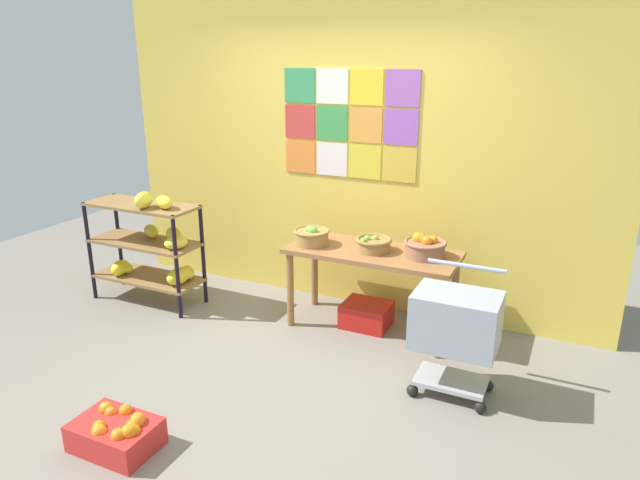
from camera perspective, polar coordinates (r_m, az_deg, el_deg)
The scene contains 10 objects.
ground at distance 4.20m, azimuth -5.76°, elevation -13.92°, with size 9.13×9.13×0.00m, color gray.
back_wall_with_art at distance 5.04m, azimuth 3.14°, elevation 9.77°, with size 4.58×0.07×2.98m.
banana_shelf_unit at distance 5.42m, azimuth -16.50°, elevation -0.47°, with size 1.05×0.50×1.08m.
display_table at distance 4.69m, azimuth 5.24°, elevation -2.16°, with size 1.40×0.59×0.70m.
fruit_basket_right at distance 4.76m, azimuth -0.84°, elevation 0.41°, with size 0.30×0.30×0.16m.
fruit_basket_back_right at distance 4.62m, azimuth 5.39°, elevation -0.38°, with size 0.29×0.29×0.13m.
fruit_basket_centre at distance 4.55m, azimuth 10.45°, elevation -0.69°, with size 0.33×0.33×0.19m.
produce_crate_under_table at distance 4.92m, azimuth 4.67°, elevation -7.44°, with size 0.40×0.33×0.20m, color red.
orange_crate_foreground at distance 3.73m, azimuth -19.62°, elevation -17.69°, with size 0.49×0.34×0.23m.
shopping_cart at distance 3.91m, azimuth 13.41°, elevation -8.25°, with size 0.55×0.42×0.88m.
Camera 1 is at (1.88, -3.03, 2.22)m, focal length 31.99 mm.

